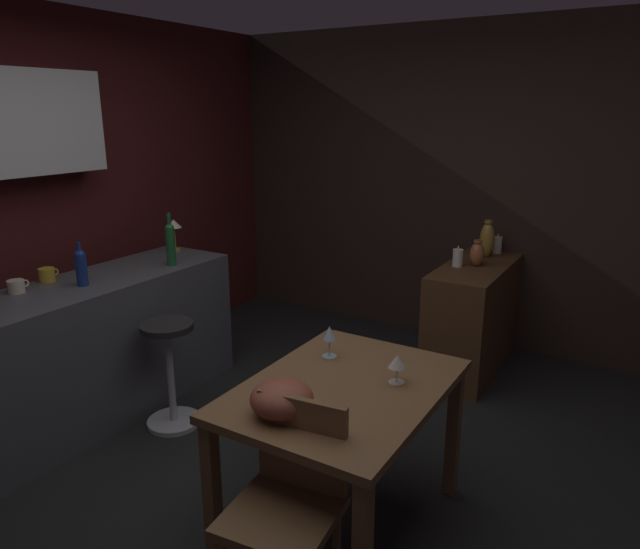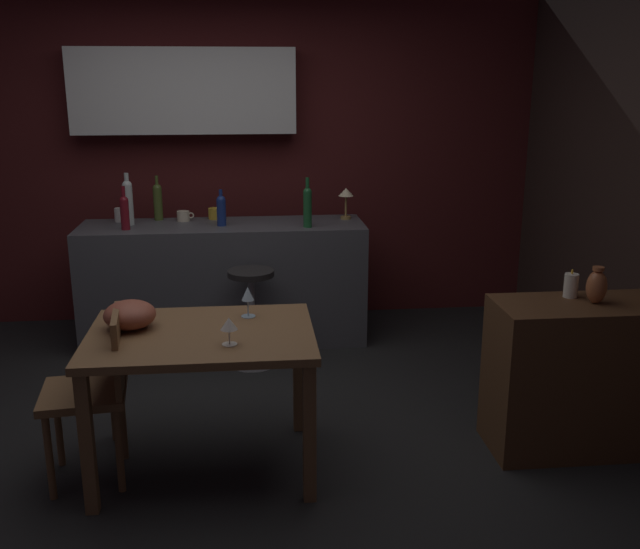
{
  "view_description": "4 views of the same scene",
  "coord_description": "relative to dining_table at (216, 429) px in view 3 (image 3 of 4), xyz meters",
  "views": [
    {
      "loc": [
        -2.09,
        -2.55,
        1.79
      ],
      "look_at": [
        0.36,
        0.35,
        0.99
      ],
      "focal_mm": 28.99,
      "sensor_mm": 36.0,
      "label": 1
    },
    {
      "loc": [
        -0.34,
        -2.97,
        2.25
      ],
      "look_at": [
        0.38,
        0.53,
        1.0
      ],
      "focal_mm": 34.48,
      "sensor_mm": 36.0,
      "label": 2
    },
    {
      "loc": [
        0.99,
        -3.36,
        2.05
      ],
      "look_at": [
        0.19,
        0.4,
        0.98
      ],
      "focal_mm": 40.68,
      "sensor_mm": 36.0,
      "label": 3
    },
    {
      "loc": [
        2.3,
        -1.78,
        1.69
      ],
      "look_at": [
        0.2,
        0.52,
        1.03
      ],
      "focal_mm": 41.0,
      "sensor_mm": 36.0,
      "label": 4
    }
  ],
  "objects": [
    {
      "name": "wine_glass_left",
      "position": [
        -0.1,
        -0.13,
        0.2
      ],
      "size": [
        0.07,
        0.07,
        0.16
      ],
      "color": "silver",
      "rests_on": "dining_table"
    },
    {
      "name": "wine_bottle_olive",
      "position": [
        0.6,
        1.99,
        0.41
      ],
      "size": [
        0.07,
        0.07,
        0.34
      ],
      "color": "#475623",
      "rests_on": "kitchen_counter"
    },
    {
      "name": "chair_by_doorway",
      "position": [
        0.1,
        -0.81,
        -0.15
      ],
      "size": [
        0.41,
        0.41,
        0.93
      ],
      "color": "olive",
      "rests_on": "ground_plane"
    },
    {
      "name": "cup_red",
      "position": [
        0.94,
        2.14,
        0.29
      ],
      "size": [
        0.13,
        0.09,
        0.09
      ],
      "color": "red",
      "rests_on": "kitchen_counter"
    },
    {
      "name": "cup_teal",
      "position": [
        -0.74,
        2.14,
        0.28
      ],
      "size": [
        0.11,
        0.08,
        0.08
      ],
      "color": "teal",
      "rests_on": "kitchen_counter"
    },
    {
      "name": "wine_bottle_cobalt",
      "position": [
        0.99,
        1.74,
        0.39
      ],
      "size": [
        0.06,
        0.06,
        0.31
      ],
      "color": "navy",
      "rests_on": "kitchen_counter"
    },
    {
      "name": "ground_plane",
      "position": [
        0.14,
        0.4,
        -0.65
      ],
      "size": [
        9.0,
        9.0,
        0.0
      ],
      "primitive_type": "plane",
      "color": "black"
    },
    {
      "name": "cup_cream",
      "position": [
        -0.15,
        1.72,
        0.3
      ],
      "size": [
        0.13,
        0.09,
        0.11
      ],
      "color": "beige",
      "rests_on": "kitchen_counter"
    },
    {
      "name": "bar_stool",
      "position": [
        0.51,
        1.42,
        -0.29
      ],
      "size": [
        0.34,
        0.34,
        0.68
      ],
      "color": "#262323",
      "rests_on": "ground_plane"
    },
    {
      "name": "wine_bottle_ruby",
      "position": [
        -0.04,
        1.89,
        0.38
      ],
      "size": [
        0.06,
        0.06,
        0.3
      ],
      "color": "maroon",
      "rests_on": "kitchen_counter"
    },
    {
      "name": "chair_near_window",
      "position": [
        -0.48,
        -0.05,
        -0.16
      ],
      "size": [
        0.42,
        0.42,
        0.91
      ],
      "color": "olive",
      "rests_on": "ground_plane"
    },
    {
      "name": "fruit_bowl",
      "position": [
        -0.55,
        -0.1,
        0.14
      ],
      "size": [
        0.2,
        0.2,
        0.1
      ],
      "primitive_type": "ellipsoid",
      "color": "#9E4C38",
      "rests_on": "dining_table"
    },
    {
      "name": "cup_slate",
      "position": [
        -0.22,
        2.07,
        0.3
      ],
      "size": [
        0.11,
        0.08,
        0.1
      ],
      "color": "#515660",
      "rests_on": "kitchen_counter"
    },
    {
      "name": "pillar_candle_tall",
      "position": [
        1.83,
        0.07,
        0.22
      ],
      "size": [
        0.06,
        0.06,
        0.14
      ],
      "color": "white",
      "rests_on": "sideboard_cabinet"
    },
    {
      "name": "wine_glass_right",
      "position": [
        -0.44,
        0.18,
        0.21
      ],
      "size": [
        0.08,
        0.08,
        0.16
      ],
      "color": "silver",
      "rests_on": "dining_table"
    },
    {
      "name": "wine_bottle_amber",
      "position": [
        0.45,
        1.81,
        0.37
      ],
      "size": [
        0.08,
        0.08,
        0.29
      ],
      "color": "#8C5114",
      "rests_on": "kitchen_counter"
    },
    {
      "name": "dining_table",
      "position": [
        0.0,
        0.0,
        0.0
      ],
      "size": [
        1.39,
        0.83,
        0.74
      ],
      "color": "olive",
      "rests_on": "ground_plane"
    },
    {
      "name": "vase_brass",
      "position": [
        1.54,
        -0.13,
        0.28
      ],
      "size": [
        0.13,
        0.13,
        0.24
      ],
      "color": "#B78C38",
      "rests_on": "sideboard_cabinet"
    },
    {
      "name": "wine_bottle_green",
      "position": [
        0.88,
        2.06,
        0.43
      ],
      "size": [
        0.08,
        0.08,
        0.39
      ],
      "color": "#1E592D",
      "rests_on": "kitchen_counter"
    },
    {
      "name": "wall_kitchen_back",
      "position": [
        0.08,
        2.47,
        0.76
      ],
      "size": [
        5.2,
        0.33,
        2.6
      ],
      "color": "#4C1919",
      "rests_on": "ground_plane"
    },
    {
      "name": "wine_glass_center",
      "position": [
        0.57,
        -0.32,
        0.2
      ],
      "size": [
        0.08,
        0.08,
        0.15
      ],
      "color": "silver",
      "rests_on": "dining_table"
    },
    {
      "name": "pineapple_centerpiece",
      "position": [
        -0.0,
        0.04,
        0.2
      ],
      "size": [
        0.13,
        0.13,
        0.26
      ],
      "color": "gold",
      "rests_on": "dining_table"
    },
    {
      "name": "counter_lamp",
      "position": [
        -0.29,
        1.72,
        0.41
      ],
      "size": [
        0.11,
        0.11,
        0.23
      ],
      "color": "#A58447",
      "rests_on": "kitchen_counter"
    },
    {
      "name": "kitchen_counter",
      "position": [
        0.17,
        1.94,
        -0.2
      ],
      "size": [
        2.1,
        0.6,
        0.9
      ],
      "primitive_type": "cube",
      "color": "#B2ADA3",
      "rests_on": "ground_plane"
    }
  ]
}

